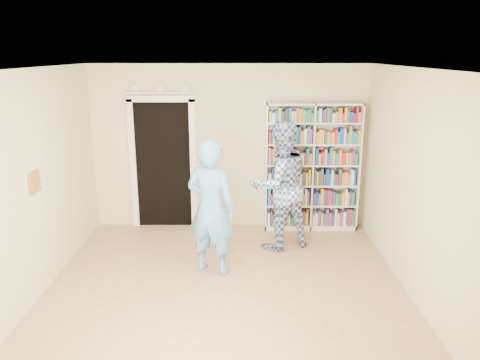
# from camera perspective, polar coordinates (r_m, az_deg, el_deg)

# --- Properties ---
(floor) EXTENTS (5.00, 5.00, 0.00)m
(floor) POSITION_cam_1_polar(r_m,az_deg,el_deg) (5.83, -1.83, -14.20)
(floor) COLOR #A67550
(floor) RESTS_ON ground
(ceiling) EXTENTS (5.00, 5.00, 0.00)m
(ceiling) POSITION_cam_1_polar(r_m,az_deg,el_deg) (5.07, -2.09, 13.38)
(ceiling) COLOR white
(ceiling) RESTS_ON wall_back
(wall_back) EXTENTS (4.50, 0.00, 4.50)m
(wall_back) POSITION_cam_1_polar(r_m,az_deg,el_deg) (7.72, -1.29, 3.97)
(wall_back) COLOR beige
(wall_back) RESTS_ON floor
(wall_left) EXTENTS (0.00, 5.00, 5.00)m
(wall_left) POSITION_cam_1_polar(r_m,az_deg,el_deg) (5.83, -24.65, -1.24)
(wall_left) COLOR beige
(wall_left) RESTS_ON floor
(wall_right) EXTENTS (0.00, 5.00, 5.00)m
(wall_right) POSITION_cam_1_polar(r_m,az_deg,el_deg) (5.68, 21.39, -1.30)
(wall_right) COLOR beige
(wall_right) RESTS_ON floor
(bookshelf) EXTENTS (1.52, 0.29, 2.10)m
(bookshelf) POSITION_cam_1_polar(r_m,az_deg,el_deg) (7.72, 8.77, 1.57)
(bookshelf) COLOR white
(bookshelf) RESTS_ON floor
(doorway) EXTENTS (1.10, 0.08, 2.43)m
(doorway) POSITION_cam_1_polar(r_m,az_deg,el_deg) (7.84, -9.36, 2.66)
(doorway) COLOR black
(doorway) RESTS_ON floor
(wall_art) EXTENTS (0.03, 0.25, 0.25)m
(wall_art) POSITION_cam_1_polar(r_m,az_deg,el_deg) (5.98, -23.75, -0.24)
(wall_art) COLOR brown
(wall_art) RESTS_ON wall_left
(man_blue) EXTENTS (0.77, 0.64, 1.81)m
(man_blue) POSITION_cam_1_polar(r_m,az_deg,el_deg) (6.13, -3.55, -3.40)
(man_blue) COLOR #62A5D9
(man_blue) RESTS_ON floor
(man_plaid) EXTENTS (1.15, 1.05, 1.93)m
(man_plaid) POSITION_cam_1_polar(r_m,az_deg,el_deg) (6.93, 4.88, -0.70)
(man_plaid) COLOR navy
(man_plaid) RESTS_ON floor
(paper_sheet) EXTENTS (0.20, 0.14, 0.33)m
(paper_sheet) POSITION_cam_1_polar(r_m,az_deg,el_deg) (6.74, 6.01, 0.08)
(paper_sheet) COLOR white
(paper_sheet) RESTS_ON man_plaid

